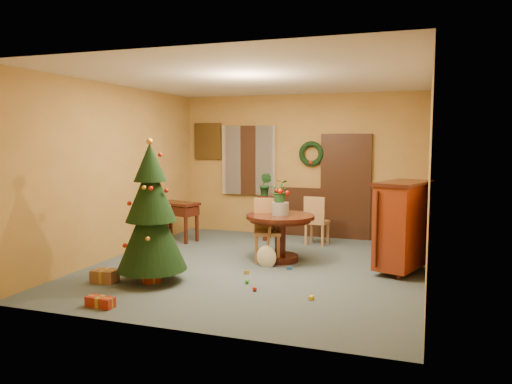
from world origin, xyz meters
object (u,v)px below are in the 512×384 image
at_px(christmas_tree, 151,215).
at_px(writing_desk, 178,212).
at_px(sideboard, 402,224).
at_px(dining_table, 280,229).
at_px(chair_near, 267,227).

height_order(christmas_tree, writing_desk, christmas_tree).
xyz_separation_m(christmas_tree, sideboard, (3.27, 1.67, -0.22)).
relative_size(dining_table, sideboard, 0.81).
relative_size(christmas_tree, writing_desk, 2.11).
distance_m(chair_near, writing_desk, 2.34).
distance_m(chair_near, christmas_tree, 2.12).
bearing_deg(christmas_tree, sideboard, 27.02).
height_order(chair_near, writing_desk, chair_near).
bearing_deg(writing_desk, christmas_tree, -69.35).
height_order(writing_desk, sideboard, sideboard).
distance_m(dining_table, writing_desk, 2.56).
bearing_deg(chair_near, sideboard, -2.00).
bearing_deg(chair_near, dining_table, -2.99).
relative_size(dining_table, chair_near, 1.09).
distance_m(dining_table, christmas_tree, 2.24).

